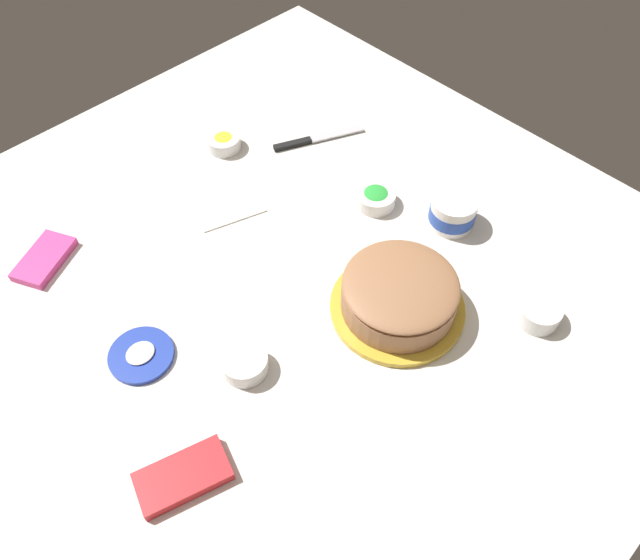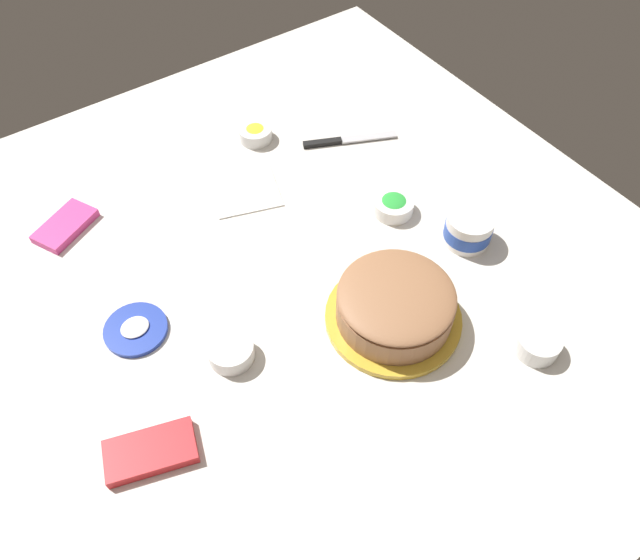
# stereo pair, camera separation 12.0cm
# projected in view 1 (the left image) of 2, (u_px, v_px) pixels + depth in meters

# --- Properties ---
(ground_plane) EXTENTS (1.54, 1.54, 0.00)m
(ground_plane) POSITION_uv_depth(u_px,v_px,m) (280.00, 281.00, 1.25)
(ground_plane) COLOR silver
(frosted_cake) EXTENTS (0.27, 0.27, 0.10)m
(frosted_cake) POSITION_uv_depth(u_px,v_px,m) (399.00, 296.00, 1.17)
(frosted_cake) COLOR gold
(frosted_cake) RESTS_ON ground_plane
(frosting_tub) EXTENTS (0.10, 0.10, 0.07)m
(frosting_tub) POSITION_uv_depth(u_px,v_px,m) (453.00, 211.00, 1.32)
(frosting_tub) COLOR white
(frosting_tub) RESTS_ON ground_plane
(frosting_tub_lid) EXTENTS (0.12, 0.12, 0.02)m
(frosting_tub_lid) POSITION_uv_depth(u_px,v_px,m) (141.00, 355.00, 1.13)
(frosting_tub_lid) COLOR #233DAD
(frosting_tub_lid) RESTS_ON ground_plane
(spreading_knife) EXTENTS (0.22, 0.11, 0.01)m
(spreading_knife) POSITION_uv_depth(u_px,v_px,m) (311.00, 140.00, 1.51)
(spreading_knife) COLOR silver
(spreading_knife) RESTS_ON ground_plane
(sprinkle_bowl_yellow) EXTENTS (0.08, 0.08, 0.04)m
(sprinkle_bowl_yellow) POSITION_uv_depth(u_px,v_px,m) (224.00, 142.00, 1.48)
(sprinkle_bowl_yellow) COLOR white
(sprinkle_bowl_yellow) RESTS_ON ground_plane
(sprinkle_bowl_blue) EXTENTS (0.09, 0.09, 0.04)m
(sprinkle_bowl_blue) POSITION_uv_depth(u_px,v_px,m) (245.00, 363.00, 1.11)
(sprinkle_bowl_blue) COLOR white
(sprinkle_bowl_blue) RESTS_ON ground_plane
(sprinkle_bowl_rainbow) EXTENTS (0.08, 0.08, 0.04)m
(sprinkle_bowl_rainbow) POSITION_uv_depth(u_px,v_px,m) (539.00, 313.00, 1.17)
(sprinkle_bowl_rainbow) COLOR white
(sprinkle_bowl_rainbow) RESTS_ON ground_plane
(sprinkle_bowl_green) EXTENTS (0.09, 0.09, 0.04)m
(sprinkle_bowl_green) POSITION_uv_depth(u_px,v_px,m) (376.00, 197.00, 1.36)
(sprinkle_bowl_green) COLOR white
(sprinkle_bowl_green) RESTS_ON ground_plane
(candy_box_lower) EXTENTS (0.17, 0.12, 0.02)m
(candy_box_lower) POSITION_uv_depth(u_px,v_px,m) (183.00, 476.00, 0.99)
(candy_box_lower) COLOR red
(candy_box_lower) RESTS_ON ground_plane
(candy_box_upper) EXTENTS (0.15, 0.13, 0.02)m
(candy_box_upper) POSITION_uv_depth(u_px,v_px,m) (44.00, 259.00, 1.27)
(candy_box_upper) COLOR #E53D8E
(candy_box_upper) RESTS_ON ground_plane
(paper_napkin) EXTENTS (0.19, 0.19, 0.01)m
(paper_napkin) POSITION_uv_depth(u_px,v_px,m) (224.00, 199.00, 1.38)
(paper_napkin) COLOR white
(paper_napkin) RESTS_ON ground_plane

